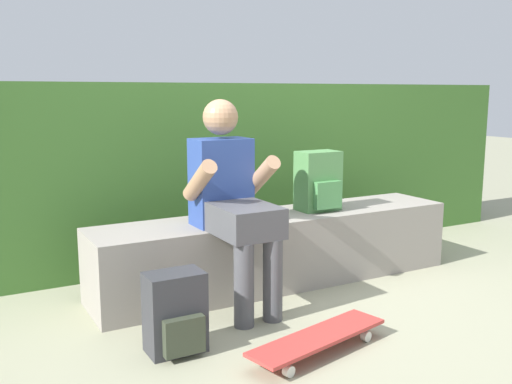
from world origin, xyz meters
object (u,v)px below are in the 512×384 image
at_px(person_skater, 232,196).
at_px(skateboard_near_person, 318,338).
at_px(backpack_on_bench, 319,182).
at_px(backpack_on_ground, 176,314).
at_px(bench_main, 279,249).

height_order(person_skater, skateboard_near_person, person_skater).
height_order(backpack_on_bench, backpack_on_ground, backpack_on_bench).
xyz_separation_m(bench_main, skateboard_near_person, (-0.38, -0.99, -0.16)).
height_order(bench_main, person_skater, person_skater).
bearing_deg(bench_main, backpack_on_ground, -146.50).
bearing_deg(backpack_on_ground, skateboard_near_person, -30.05).
xyz_separation_m(bench_main, person_skater, (-0.45, -0.22, 0.43)).
relative_size(bench_main, person_skater, 2.05).
xyz_separation_m(skateboard_near_person, backpack_on_ground, (-0.60, 0.35, 0.12)).
bearing_deg(skateboard_near_person, backpack_on_bench, 55.29).
relative_size(bench_main, backpack_on_bench, 6.22).
height_order(bench_main, backpack_on_ground, bench_main).
xyz_separation_m(person_skater, skateboard_near_person, (0.08, -0.77, -0.59)).
xyz_separation_m(person_skater, backpack_on_ground, (-0.52, -0.43, -0.47)).
bearing_deg(backpack_on_bench, bench_main, 178.23).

